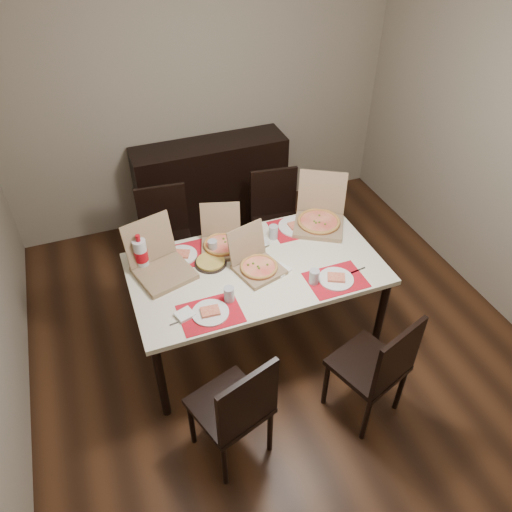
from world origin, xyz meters
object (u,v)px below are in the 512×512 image
Objects in this scene: soda_bottle at (141,254)px; chair_near_left at (236,408)px; sideboard at (212,184)px; dip_bowl at (261,243)px; chair_far_left at (166,235)px; chair_near_right at (378,366)px; dining_table at (256,274)px; pizza_box_center at (256,264)px; chair_far_right at (276,217)px.

chair_near_left is at bearing -76.08° from soda_bottle.
sideboard is 12.07× the size of dip_bowl.
chair_far_left is 3.19× the size of soda_bottle.
chair_near_right is at bearing -72.74° from dip_bowl.
sideboard is at bearing 88.96° from dip_bowl.
sideboard reaches higher than dining_table.
pizza_box_center reaches higher than chair_far_left.
pizza_box_center is at bearing -121.06° from chair_far_right.
chair_near_right is 1.07m from pizza_box_center.
chair_near_left is 1.00× the size of chair_far_left.
chair_near_right is at bearing -82.68° from sideboard.
chair_far_right is at bearing 89.15° from chair_near_right.
chair_far_left is 0.95m from dip_bowl.
pizza_box_center reaches higher than dip_bowl.
dining_table is at bearing 117.46° from chair_near_right.
chair_far_right is at bearing 60.59° from chair_near_left.
chair_near_left is 1.00× the size of chair_near_right.
pizza_box_center is 0.29m from dip_bowl.
chair_near_left is at bearing -119.41° from chair_far_right.
chair_near_right is at bearing -90.85° from chair_far_right.
chair_near_left is 7.48× the size of dip_bowl.
dining_table is at bearing -20.00° from soda_bottle.
soda_bottle is (-0.29, 1.18, 0.36)m from chair_near_left.
dining_table is at bearing -62.41° from chair_far_left.
chair_near_right is 1.00× the size of chair_far_right.
dining_table is at bearing -119.20° from dip_bowl.
dip_bowl is at bearing 107.26° from chair_near_right.
dip_bowl is (-0.03, -1.44, 0.32)m from sideboard.
chair_far_left is 7.48× the size of dip_bowl.
chair_near_left is at bearing -89.71° from chair_far_left.
pizza_box_center reaches higher than soda_bottle.
chair_near_right is 7.48× the size of dip_bowl.
dip_bowl is at bearing 62.26° from chair_near_left.
pizza_box_center is at bearing -63.41° from chair_far_left.
chair_far_right is at bearing -66.61° from sideboard.
sideboard is 3.73× the size of pizza_box_center.
sideboard is 0.98m from chair_far_left.
chair_far_left is 2.32× the size of pizza_box_center.
pizza_box_center reaches higher than chair_near_left.
chair_far_left is (-0.96, 1.85, 0.00)m from chair_near_right.
chair_near_right is 1.77m from chair_far_right.
chair_near_left reaches higher than dip_bowl.
chair_near_left is 0.96m from chair_near_right.
sideboard is at bearing 76.44° from chair_near_left.
chair_far_left reaches higher than sideboard.
pizza_box_center reaches higher than chair_near_right.
dip_bowl is (-0.39, -0.61, 0.25)m from chair_far_right.
chair_near_right is 1.24m from dip_bowl.
dip_bowl is (0.13, 0.22, 0.08)m from dining_table.
chair_near_left is 1.27m from soda_bottle.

